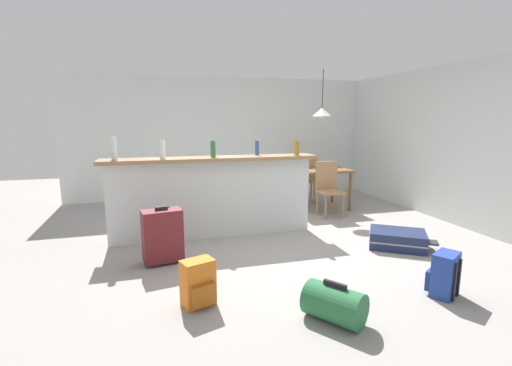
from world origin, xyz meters
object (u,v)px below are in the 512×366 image
object	(u,v)px
suitcase_upright_maroon	(163,235)
bottle_clear	(114,148)
dining_chair_near_partition	(329,186)
duffel_bag_green	(334,304)
dining_chair_far_side	(306,177)
backpack_orange	(198,284)
bottle_green	(213,149)
bottle_blue	(257,148)
backpack_blue	(444,275)
bottle_amber	(297,148)
dining_table	(318,174)
suitcase_flat_navy	(398,239)
bottle_white	(162,149)
pendant_lamp	(322,112)

from	to	relation	value
suitcase_upright_maroon	bottle_clear	bearing A→B (deg)	124.02
dining_chair_near_partition	duffel_bag_green	world-z (taller)	dining_chair_near_partition
dining_chair_far_side	backpack_orange	distance (m)	4.32
bottle_clear	duffel_bag_green	bearing A→B (deg)	-52.57
bottle_green	bottle_blue	bearing A→B (deg)	10.23
backpack_blue	backpack_orange	world-z (taller)	same
backpack_orange	suitcase_upright_maroon	size ratio (longest dim) A/B	0.63
bottle_amber	bottle_clear	bearing A→B (deg)	178.58
dining_chair_near_partition	dining_table	bearing A→B (deg)	85.44
bottle_blue	dining_chair_far_side	xyz separation A→B (m)	(1.43, 1.51, -0.72)
dining_table	suitcase_flat_navy	world-z (taller)	dining_table
dining_table	suitcase_upright_maroon	size ratio (longest dim) A/B	1.64
dining_table	suitcase_upright_maroon	distance (m)	3.44
suitcase_flat_navy	suitcase_upright_maroon	world-z (taller)	suitcase_upright_maroon
bottle_white	pendant_lamp	size ratio (longest dim) A/B	0.29
bottle_green	duffel_bag_green	xyz separation A→B (m)	(0.60, -2.43, -1.09)
bottle_blue	dining_chair_near_partition	xyz separation A→B (m)	(1.41, 0.49, -0.72)
bottle_green	backpack_orange	size ratio (longest dim) A/B	0.53
backpack_blue	suitcase_upright_maroon	distance (m)	2.95
bottle_clear	bottle_green	distance (m)	1.27
bottle_green	dining_table	bearing A→B (deg)	28.47
dining_chair_far_side	suitcase_upright_maroon	bearing A→B (deg)	-139.29
backpack_orange	dining_table	bearing A→B (deg)	49.75
suitcase_flat_navy	dining_table	bearing A→B (deg)	92.82
bottle_green	dining_table	world-z (taller)	bottle_green
suitcase_upright_maroon	backpack_blue	bearing A→B (deg)	-30.89
bottle_amber	backpack_blue	xyz separation A→B (m)	(0.60, -2.25, -1.03)
bottle_blue	dining_chair_near_partition	size ratio (longest dim) A/B	0.22
dining_table	dining_chair_near_partition	distance (m)	0.55
bottle_amber	suitcase_upright_maroon	distance (m)	2.25
backpack_orange	duffel_bag_green	distance (m)	1.19
bottle_white	backpack_orange	world-z (taller)	bottle_white
bottle_green	suitcase_upright_maroon	size ratio (longest dim) A/B	0.33
bottle_green	duffel_bag_green	world-z (taller)	bottle_green
bottle_green	backpack_blue	world-z (taller)	bottle_green
pendant_lamp	backpack_blue	xyz separation A→B (m)	(-0.31, -3.36, -1.56)
bottle_clear	suitcase_flat_navy	size ratio (longest dim) A/B	0.34
bottle_amber	backpack_blue	bearing A→B (deg)	-75.07
dining_chair_near_partition	dining_chair_far_side	world-z (taller)	same
suitcase_flat_navy	dining_chair_far_side	bearing A→B (deg)	92.79
bottle_white	backpack_orange	bearing A→B (deg)	-82.94
suitcase_upright_maroon	dining_chair_near_partition	bearing A→B (deg)	26.63
bottle_green	bottle_amber	xyz separation A→B (m)	(1.20, -0.05, -0.01)
dining_chair_near_partition	suitcase_upright_maroon	size ratio (longest dim) A/B	1.39
dining_chair_far_side	duffel_bag_green	distance (m)	4.33
suitcase_upright_maroon	backpack_orange	bearing A→B (deg)	-75.34
bottle_white	suitcase_upright_maroon	world-z (taller)	bottle_white
bottle_green	dining_chair_near_partition	world-z (taller)	bottle_green
backpack_blue	bottle_amber	bearing A→B (deg)	104.93
bottle_amber	suitcase_upright_maroon	world-z (taller)	bottle_amber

